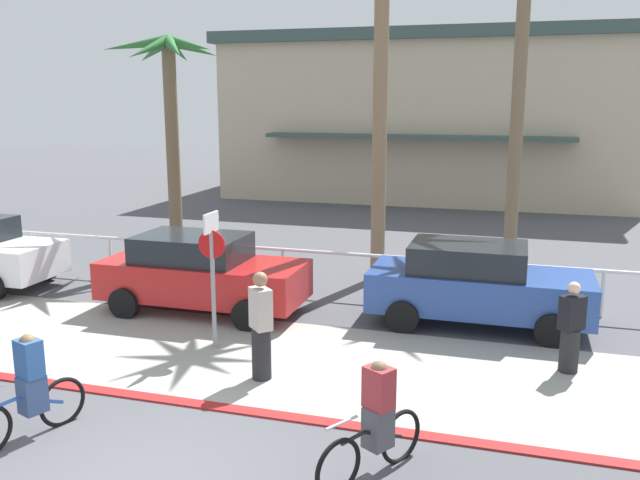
{
  "coord_description": "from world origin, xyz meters",
  "views": [
    {
      "loc": [
        4.19,
        -6.37,
        4.57
      ],
      "look_at": [
        0.49,
        6.0,
        1.84
      ],
      "focal_mm": 37.91,
      "sensor_mm": 36.0,
      "label": 1
    }
  ],
  "objects_px": {
    "car_blue_2": "(477,284)",
    "pedestrian_1": "(261,330)",
    "car_red_1": "(201,273)",
    "cyclist_blue_0": "(29,390)",
    "pedestrian_0": "(571,332)",
    "stop_sign_bike_lane": "(212,261)",
    "palm_tree_3": "(526,3)",
    "cyclist_black_1": "(375,422)",
    "palm_tree_1": "(170,93)"
  },
  "relations": [
    {
      "from": "stop_sign_bike_lane",
      "to": "cyclist_black_1",
      "type": "bearing_deg",
      "value": -41.78
    },
    {
      "from": "pedestrian_0",
      "to": "pedestrian_1",
      "type": "height_order",
      "value": "pedestrian_1"
    },
    {
      "from": "cyclist_blue_0",
      "to": "pedestrian_1",
      "type": "height_order",
      "value": "pedestrian_1"
    },
    {
      "from": "car_red_1",
      "to": "car_blue_2",
      "type": "xyz_separation_m",
      "value": [
        5.77,
        0.78,
        0.0
      ]
    },
    {
      "from": "stop_sign_bike_lane",
      "to": "car_blue_2",
      "type": "height_order",
      "value": "stop_sign_bike_lane"
    },
    {
      "from": "stop_sign_bike_lane",
      "to": "car_blue_2",
      "type": "distance_m",
      "value": 5.36
    },
    {
      "from": "cyclist_black_1",
      "to": "pedestrian_0",
      "type": "height_order",
      "value": "pedestrian_0"
    },
    {
      "from": "stop_sign_bike_lane",
      "to": "car_blue_2",
      "type": "xyz_separation_m",
      "value": [
        4.53,
        2.75,
        -0.81
      ]
    },
    {
      "from": "car_red_1",
      "to": "cyclist_blue_0",
      "type": "xyz_separation_m",
      "value": [
        0.28,
        -5.74,
        -0.18
      ]
    },
    {
      "from": "palm_tree_3",
      "to": "pedestrian_0",
      "type": "distance_m",
      "value": 10.01
    },
    {
      "from": "palm_tree_3",
      "to": "pedestrian_1",
      "type": "height_order",
      "value": "palm_tree_3"
    },
    {
      "from": "stop_sign_bike_lane",
      "to": "palm_tree_3",
      "type": "xyz_separation_m",
      "value": [
        5.12,
        8.43,
        5.31
      ]
    },
    {
      "from": "pedestrian_0",
      "to": "car_red_1",
      "type": "bearing_deg",
      "value": 170.35
    },
    {
      "from": "stop_sign_bike_lane",
      "to": "pedestrian_0",
      "type": "bearing_deg",
      "value": 6.38
    },
    {
      "from": "cyclist_blue_0",
      "to": "palm_tree_3",
      "type": "bearing_deg",
      "value": 63.53
    },
    {
      "from": "cyclist_blue_0",
      "to": "pedestrian_0",
      "type": "height_order",
      "value": "pedestrian_0"
    },
    {
      "from": "car_red_1",
      "to": "cyclist_black_1",
      "type": "xyz_separation_m",
      "value": [
        4.98,
        -5.31,
        -0.18
      ]
    },
    {
      "from": "pedestrian_0",
      "to": "pedestrian_1",
      "type": "relative_size",
      "value": 0.86
    },
    {
      "from": "car_red_1",
      "to": "cyclist_black_1",
      "type": "distance_m",
      "value": 7.29
    },
    {
      "from": "palm_tree_3",
      "to": "cyclist_blue_0",
      "type": "bearing_deg",
      "value": -116.47
    },
    {
      "from": "pedestrian_0",
      "to": "stop_sign_bike_lane",
      "type": "bearing_deg",
      "value": -173.62
    },
    {
      "from": "car_blue_2",
      "to": "pedestrian_0",
      "type": "xyz_separation_m",
      "value": [
        1.69,
        -2.05,
        -0.14
      ]
    },
    {
      "from": "palm_tree_3",
      "to": "car_red_1",
      "type": "xyz_separation_m",
      "value": [
        -6.36,
        -6.47,
        -6.11
      ]
    },
    {
      "from": "palm_tree_1",
      "to": "car_red_1",
      "type": "bearing_deg",
      "value": -54.95
    },
    {
      "from": "stop_sign_bike_lane",
      "to": "cyclist_blue_0",
      "type": "height_order",
      "value": "stop_sign_bike_lane"
    },
    {
      "from": "car_blue_2",
      "to": "pedestrian_1",
      "type": "height_order",
      "value": "pedestrian_1"
    },
    {
      "from": "car_blue_2",
      "to": "pedestrian_1",
      "type": "distance_m",
      "value": 4.97
    },
    {
      "from": "palm_tree_3",
      "to": "cyclist_black_1",
      "type": "xyz_separation_m",
      "value": [
        -1.37,
        -11.78,
        -6.29
      ]
    },
    {
      "from": "palm_tree_3",
      "to": "car_blue_2",
      "type": "bearing_deg",
      "value": -95.91
    },
    {
      "from": "palm_tree_1",
      "to": "pedestrian_0",
      "type": "height_order",
      "value": "palm_tree_1"
    },
    {
      "from": "stop_sign_bike_lane",
      "to": "cyclist_black_1",
      "type": "xyz_separation_m",
      "value": [
        3.75,
        -3.35,
        -0.98
      ]
    },
    {
      "from": "palm_tree_3",
      "to": "palm_tree_1",
      "type": "bearing_deg",
      "value": -163.52
    },
    {
      "from": "stop_sign_bike_lane",
      "to": "car_red_1",
      "type": "height_order",
      "value": "stop_sign_bike_lane"
    },
    {
      "from": "palm_tree_1",
      "to": "palm_tree_3",
      "type": "height_order",
      "value": "palm_tree_3"
    },
    {
      "from": "palm_tree_1",
      "to": "pedestrian_1",
      "type": "bearing_deg",
      "value": -52.43
    },
    {
      "from": "stop_sign_bike_lane",
      "to": "pedestrian_1",
      "type": "height_order",
      "value": "stop_sign_bike_lane"
    },
    {
      "from": "cyclist_black_1",
      "to": "car_blue_2",
      "type": "bearing_deg",
      "value": 82.66
    },
    {
      "from": "cyclist_blue_0",
      "to": "pedestrian_1",
      "type": "relative_size",
      "value": 0.94
    },
    {
      "from": "cyclist_blue_0",
      "to": "car_blue_2",
      "type": "bearing_deg",
      "value": 49.92
    },
    {
      "from": "cyclist_black_1",
      "to": "pedestrian_0",
      "type": "relative_size",
      "value": 1.0
    },
    {
      "from": "car_red_1",
      "to": "cyclist_black_1",
      "type": "height_order",
      "value": "car_red_1"
    },
    {
      "from": "palm_tree_3",
      "to": "car_red_1",
      "type": "bearing_deg",
      "value": -134.51
    },
    {
      "from": "cyclist_black_1",
      "to": "stop_sign_bike_lane",
      "type": "bearing_deg",
      "value": 138.22
    },
    {
      "from": "palm_tree_3",
      "to": "pedestrian_0",
      "type": "height_order",
      "value": "palm_tree_3"
    },
    {
      "from": "stop_sign_bike_lane",
      "to": "cyclist_blue_0",
      "type": "bearing_deg",
      "value": -104.23
    },
    {
      "from": "palm_tree_1",
      "to": "car_red_1",
      "type": "distance_m",
      "value": 6.01
    },
    {
      "from": "car_red_1",
      "to": "pedestrian_0",
      "type": "xyz_separation_m",
      "value": [
        7.46,
        -1.27,
        -0.14
      ]
    },
    {
      "from": "car_red_1",
      "to": "pedestrian_0",
      "type": "bearing_deg",
      "value": -9.65
    },
    {
      "from": "car_blue_2",
      "to": "cyclist_blue_0",
      "type": "relative_size",
      "value": 2.55
    },
    {
      "from": "pedestrian_0",
      "to": "pedestrian_1",
      "type": "bearing_deg",
      "value": -160.07
    }
  ]
}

